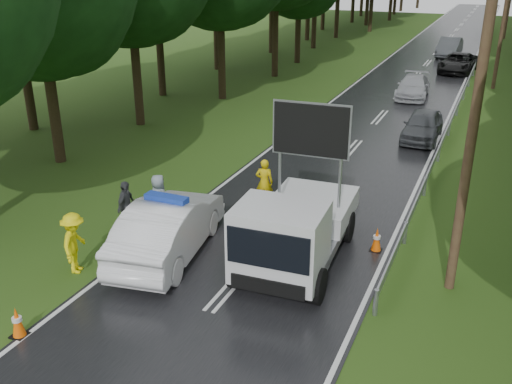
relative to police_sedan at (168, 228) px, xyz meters
The scene contains 22 objects.
ground 2.60m from the police_sedan, 15.32° to the right, with size 160.00×160.00×0.00m, color #2B4E16.
road 29.46m from the police_sedan, 85.37° to the left, with size 7.00×140.00×0.02m, color black.
guardrail 29.65m from the police_sedan, 78.17° to the left, with size 0.12×60.06×0.70m.
utility_pole_near 8.78m from the police_sedan, 10.10° to the left, with size 1.40×0.24×10.00m.
utility_pole_mid 28.69m from the police_sedan, 74.52° to the left, with size 1.40×0.24×10.00m.
police_sedan is the anchor object (origin of this frame).
work_truck 3.59m from the police_sedan, 12.32° to the left, with size 2.64×5.45×4.25m.
barrier 3.20m from the police_sedan, ahead, with size 2.37×0.92×1.04m.
officer 4.49m from the police_sedan, 75.47° to the left, with size 0.60×0.39×1.65m, color yellow.
civilian 3.54m from the police_sedan, ahead, with size 0.91×0.71×1.88m, color #17339A.
bystander_left 2.56m from the police_sedan, 134.69° to the right, with size 1.11×0.64×1.72m, color yellow.
bystander_mid 2.21m from the police_sedan, 157.39° to the left, with size 0.95×0.39×1.62m, color #3A3C41.
bystander_right 2.38m from the police_sedan, 128.93° to the left, with size 0.76×0.50×1.56m, color gray.
queue_car_first 15.06m from the police_sedan, 70.70° to the left, with size 1.61×4.00×1.36m, color #3E4246.
queue_car_second 23.04m from the police_sedan, 82.08° to the left, with size 1.79×4.40×1.28m, color #A7A9AF.
queue_car_third 32.58m from the police_sedan, 81.31° to the left, with size 2.29×4.97×1.38m, color black.
queue_car_fourth 39.50m from the police_sedan, 84.84° to the left, with size 1.67×4.77×1.57m, color #3D4044.
cone_near_left 4.81m from the police_sedan, 103.46° to the right, with size 0.36×0.36×0.76m.
cone_center 2.05m from the police_sedan, 42.74° to the left, with size 0.34×0.34×0.71m.
cone_far 3.83m from the police_sedan, 34.09° to the left, with size 0.31×0.31×0.66m.
cone_left_mid 1.50m from the police_sedan, 74.66° to the left, with size 0.34×0.34×0.73m.
cone_right 5.99m from the police_sedan, 25.29° to the left, with size 0.35×0.35×0.74m.
Camera 1 is at (5.64, -11.65, 7.95)m, focal length 40.00 mm.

